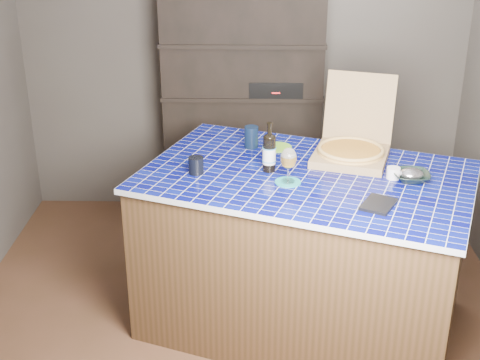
{
  "coord_description": "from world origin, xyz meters",
  "views": [
    {
      "loc": [
        0.08,
        -3.45,
        2.52
      ],
      "look_at": [
        0.01,
        0.0,
        0.99
      ],
      "focal_mm": 50.0,
      "sensor_mm": 36.0,
      "label": 1
    }
  ],
  "objects_px": {
    "kitchen_island": "(303,251)",
    "bowl": "(411,176)",
    "pizza_box": "(352,148)",
    "mead_bottle": "(269,152)",
    "wine_glass": "(289,159)",
    "dvd_case": "(379,204)"
  },
  "relations": [
    {
      "from": "wine_glass",
      "to": "bowl",
      "type": "height_order",
      "value": "wine_glass"
    },
    {
      "from": "wine_glass",
      "to": "dvd_case",
      "type": "distance_m",
      "value": 0.55
    },
    {
      "from": "pizza_box",
      "to": "wine_glass",
      "type": "height_order",
      "value": "pizza_box"
    },
    {
      "from": "pizza_box",
      "to": "mead_bottle",
      "type": "xyz_separation_m",
      "value": [
        -0.5,
        -0.2,
        0.05
      ]
    },
    {
      "from": "pizza_box",
      "to": "wine_glass",
      "type": "distance_m",
      "value": 0.54
    },
    {
      "from": "kitchen_island",
      "to": "bowl",
      "type": "bearing_deg",
      "value": 12.41
    },
    {
      "from": "dvd_case",
      "to": "bowl",
      "type": "relative_size",
      "value": 1.01
    },
    {
      "from": "wine_glass",
      "to": "bowl",
      "type": "relative_size",
      "value": 0.98
    },
    {
      "from": "kitchen_island",
      "to": "mead_bottle",
      "type": "xyz_separation_m",
      "value": [
        -0.22,
        0.04,
        0.62
      ]
    },
    {
      "from": "kitchen_island",
      "to": "pizza_box",
      "type": "height_order",
      "value": "pizza_box"
    },
    {
      "from": "mead_bottle",
      "to": "bowl",
      "type": "relative_size",
      "value": 1.45
    },
    {
      "from": "kitchen_island",
      "to": "wine_glass",
      "type": "height_order",
      "value": "wine_glass"
    },
    {
      "from": "mead_bottle",
      "to": "wine_glass",
      "type": "height_order",
      "value": "mead_bottle"
    },
    {
      "from": "kitchen_island",
      "to": "bowl",
      "type": "xyz_separation_m",
      "value": [
        0.58,
        -0.08,
        0.53
      ]
    },
    {
      "from": "wine_glass",
      "to": "bowl",
      "type": "bearing_deg",
      "value": 3.53
    },
    {
      "from": "mead_bottle",
      "to": "wine_glass",
      "type": "distance_m",
      "value": 0.2
    },
    {
      "from": "pizza_box",
      "to": "bowl",
      "type": "height_order",
      "value": "pizza_box"
    },
    {
      "from": "pizza_box",
      "to": "bowl",
      "type": "distance_m",
      "value": 0.44
    },
    {
      "from": "pizza_box",
      "to": "mead_bottle",
      "type": "relative_size",
      "value": 2.1
    },
    {
      "from": "pizza_box",
      "to": "wine_glass",
      "type": "bearing_deg",
      "value": -120.66
    },
    {
      "from": "kitchen_island",
      "to": "bowl",
      "type": "height_order",
      "value": "bowl"
    },
    {
      "from": "kitchen_island",
      "to": "dvd_case",
      "type": "height_order",
      "value": "dvd_case"
    }
  ]
}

